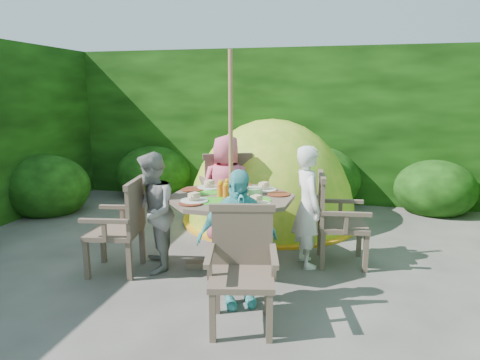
% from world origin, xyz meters
% --- Properties ---
extents(ground, '(60.00, 60.00, 0.00)m').
position_xyz_m(ground, '(0.00, 0.00, 0.00)').
color(ground, '#45423D').
rests_on(ground, ground).
extents(hedge_enclosure, '(9.00, 9.00, 2.50)m').
position_xyz_m(hedge_enclosure, '(0.00, 1.33, 1.25)').
color(hedge_enclosure, black).
rests_on(hedge_enclosure, ground).
extents(patio_table, '(1.67, 1.67, 0.92)m').
position_xyz_m(patio_table, '(-0.08, 0.60, 0.65)').
color(patio_table, '#48392F').
rests_on(patio_table, ground).
extents(parasol_pole, '(0.06, 0.06, 2.20)m').
position_xyz_m(parasol_pole, '(-0.09, 0.60, 1.10)').
color(parasol_pole, '#98633C').
rests_on(parasol_pole, ground).
extents(garden_chair_right, '(0.56, 0.61, 0.93)m').
position_xyz_m(garden_chair_right, '(0.95, 0.96, 0.50)').
color(garden_chair_right, '#48392F').
rests_on(garden_chair_right, ground).
extents(garden_chair_left, '(0.57, 0.62, 0.92)m').
position_xyz_m(garden_chair_left, '(-1.13, 0.24, 0.49)').
color(garden_chair_left, '#48392F').
rests_on(garden_chair_left, ground).
extents(garden_chair_back, '(0.78, 0.74, 1.03)m').
position_xyz_m(garden_chair_back, '(-0.42, 1.63, 0.55)').
color(garden_chair_back, '#48392F').
rests_on(garden_chair_back, ground).
extents(garden_chair_front, '(0.62, 0.57, 0.89)m').
position_xyz_m(garden_chair_front, '(0.27, -0.45, 0.48)').
color(garden_chair_front, '#48392F').
rests_on(garden_chair_front, ground).
extents(child_right, '(0.47, 0.55, 1.27)m').
position_xyz_m(child_right, '(0.67, 0.85, 0.63)').
color(child_right, white).
rests_on(child_right, ground).
extents(child_left, '(0.66, 0.73, 1.22)m').
position_xyz_m(child_left, '(-0.85, 0.35, 0.61)').
color(child_left, gray).
rests_on(child_left, ground).
extents(child_back, '(0.71, 0.55, 1.31)m').
position_xyz_m(child_back, '(-0.34, 1.36, 0.65)').
color(child_back, '#E75F7D').
rests_on(child_back, ground).
extents(child_front, '(0.75, 0.58, 1.18)m').
position_xyz_m(child_front, '(0.17, -0.16, 0.59)').
color(child_front, '#55C2C6').
rests_on(child_front, ground).
extents(dome_tent, '(2.52, 2.52, 2.88)m').
position_xyz_m(dome_tent, '(0.04, 2.38, 0.00)').
color(dome_tent, '#74B122').
rests_on(dome_tent, ground).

